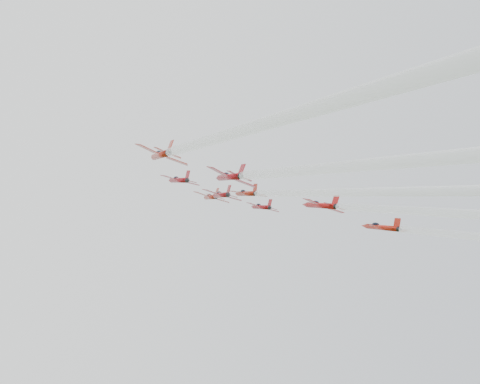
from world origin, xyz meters
name	(u,v)px	position (x,y,z in m)	size (l,w,h in m)	color
jet_lead	(210,197)	(2.69, 23.79, 147.92)	(9.98, 12.64, 8.50)	#A11E0F
jet_row2_left	(179,180)	(-11.93, 8.79, 138.43)	(9.45, 11.97, 8.05)	maroon
jet_row2_center	(221,195)	(0.45, 12.77, 140.95)	(10.10, 12.79, 8.60)	maroon
jet_row2_right	(261,207)	(11.56, 12.97, 141.06)	(8.83, 11.18, 7.52)	maroon
jet_center	(363,194)	(-0.96, -38.28, 108.59)	(8.72, 80.66, 51.59)	#9E1E0F
jet_rear_farleft	(289,128)	(-25.21, -56.57, 97.02)	(9.55, 88.39, 56.54)	#B31E11
jet_rear_left	(394,167)	(-12.03, -56.23, 97.23)	(9.62, 89.03, 56.94)	maroon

